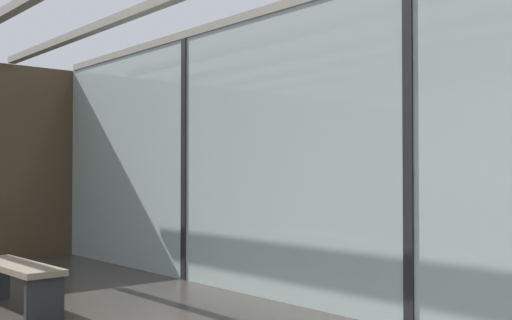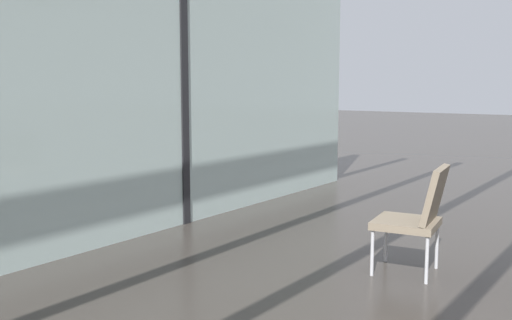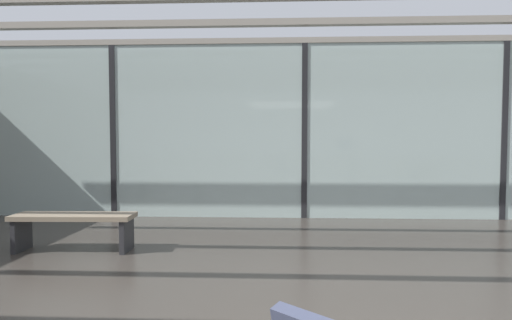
% 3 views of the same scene
% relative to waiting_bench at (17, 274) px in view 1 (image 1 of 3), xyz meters
% --- Properties ---
extents(glass_curtain_wall, '(14.00, 0.08, 3.14)m').
position_rel_waiting_bench_xyz_m(glass_curtain_wall, '(3.08, 2.34, 1.21)').
color(glass_curtain_wall, '#A3B7B2').
rests_on(glass_curtain_wall, ground).
extents(window_mullion_0, '(0.10, 0.12, 3.14)m').
position_rel_waiting_bench_xyz_m(window_mullion_0, '(-0.42, 2.34, 1.21)').
color(window_mullion_0, black).
rests_on(window_mullion_0, ground).
extents(window_mullion_1, '(0.10, 0.12, 3.14)m').
position_rel_waiting_bench_xyz_m(window_mullion_1, '(3.08, 2.34, 1.21)').
color(window_mullion_1, black).
rests_on(window_mullion_1, ground).
extents(waiting_bench, '(1.51, 0.44, 0.47)m').
position_rel_waiting_bench_xyz_m(waiting_bench, '(0.00, 0.00, 0.00)').
color(waiting_bench, '#7F705B').
rests_on(waiting_bench, ground).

